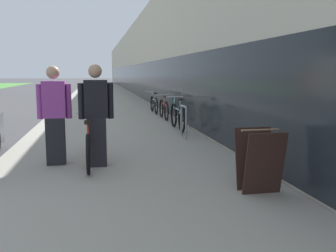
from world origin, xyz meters
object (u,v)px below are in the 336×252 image
Objects in this scene: cruiser_bike_middle at (164,109)px; person_bystander at (55,116)px; cruiser_bike_nearest at (178,116)px; tandem_bicycle at (89,143)px; sandwich_board_sign at (259,160)px; cruiser_bike_farthest at (154,104)px; bike_rack_hoop at (184,118)px; person_rider at (96,116)px.

person_bystander is at bearing -116.71° from cruiser_bike_middle.
person_bystander reaches higher than cruiser_bike_nearest.
tandem_bicycle is 2.74× the size of sandwich_board_sign.
person_bystander is 8.85m from cruiser_bike_farthest.
tandem_bicycle is 3.20m from bike_rack_hoop.
cruiser_bike_nearest is (2.47, 3.58, 0.03)m from tandem_bicycle.
cruiser_bike_farthest is at bearing 73.20° from tandem_bicycle.
tandem_bicycle is 0.80m from person_bystander.
person_rider is 4.56m from cruiser_bike_nearest.
cruiser_bike_nearest is (2.32, 3.89, -0.51)m from person_rider.
cruiser_bike_nearest is at bearing -91.09° from cruiser_bike_middle.
cruiser_bike_middle is at bearing 88.91° from cruiser_bike_nearest.
person_bystander reaches higher than cruiser_bike_farthest.
person_rider is at bearing -110.20° from cruiser_bike_middle.
person_bystander is 6.95m from cruiser_bike_middle.
sandwich_board_sign is (-0.09, -10.46, 0.08)m from cruiser_bike_farthest.
bike_rack_hoop is at bearing 37.41° from person_bystander.
tandem_bicycle is at bearing -124.65° from cruiser_bike_nearest.
person_rider reaches higher than cruiser_bike_middle.
sandwich_board_sign is at bearing -90.51° from cruiser_bike_farthest.
bike_rack_hoop is at bearing 48.86° from person_rider.
cruiser_bike_farthest is (0.01, 4.65, -0.03)m from cruiser_bike_nearest.
cruiser_bike_nearest is at bearing 84.14° from bike_rack_hoop.
person_rider is at bearing -105.31° from cruiser_bike_farthest.
cruiser_bike_middle reaches higher than bike_rack_hoop.
tandem_bicycle is 4.35m from cruiser_bike_nearest.
person_bystander is 2.12× the size of bike_rack_hoop.
person_rider is 8.87m from cruiser_bike_farthest.
sandwich_board_sign is (0.06, -4.42, -0.06)m from bike_rack_hoop.
cruiser_bike_middle is (3.11, 6.19, -0.53)m from person_bystander.
cruiser_bike_nearest is 4.65m from cruiser_bike_farthest.
cruiser_bike_nearest reaches higher than tandem_bicycle.
bike_rack_hoop is 1.40m from cruiser_bike_nearest.
person_rider is at bearing -120.89° from cruiser_bike_nearest.
person_rider is at bearing -64.54° from tandem_bicycle.
cruiser_bike_middle is (0.19, 3.95, -0.15)m from bike_rack_hoop.
sandwich_board_sign reaches higher than cruiser_bike_farthest.
cruiser_bike_nearest is at bearing 89.20° from sandwich_board_sign.
person_rider is 1.06× the size of cruiser_bike_middle.
person_bystander is at bearing 160.40° from person_rider.
cruiser_bike_nearest reaches higher than bike_rack_hoop.
person_rider is 0.79m from person_bystander.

